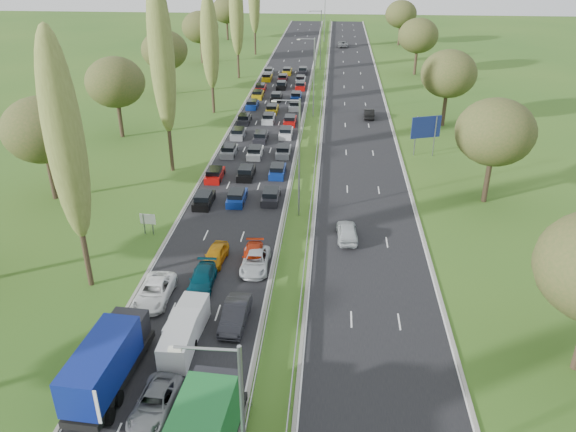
% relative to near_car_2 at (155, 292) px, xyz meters
% --- Properties ---
extents(ground, '(260.00, 260.00, 0.00)m').
position_rel_near_car_2_xyz_m(ground, '(10.16, 52.69, -0.75)').
color(ground, '#2B571B').
rests_on(ground, ground).
extents(near_carriageway, '(10.50, 215.00, 0.04)m').
position_rel_near_car_2_xyz_m(near_carriageway, '(3.41, 55.19, -0.75)').
color(near_carriageway, black).
rests_on(near_carriageway, ground).
extents(far_carriageway, '(10.50, 215.00, 0.04)m').
position_rel_near_car_2_xyz_m(far_carriageway, '(16.91, 55.19, -0.75)').
color(far_carriageway, black).
rests_on(far_carriageway, ground).
extents(central_reservation, '(2.36, 215.00, 0.32)m').
position_rel_near_car_2_xyz_m(central_reservation, '(10.16, 55.19, -0.20)').
color(central_reservation, gray).
rests_on(central_reservation, ground).
extents(lamp_columns, '(0.18, 140.18, 12.00)m').
position_rel_near_car_2_xyz_m(lamp_columns, '(10.16, 50.69, 5.25)').
color(lamp_columns, gray).
rests_on(lamp_columns, ground).
extents(poplar_row, '(2.80, 127.80, 22.44)m').
position_rel_near_car_2_xyz_m(poplar_row, '(-5.84, 40.86, 11.63)').
color(poplar_row, '#2D2116').
rests_on(poplar_row, ground).
extents(woodland_left, '(8.00, 166.00, 11.10)m').
position_rel_near_car_2_xyz_m(woodland_left, '(-16.34, 35.32, 6.93)').
color(woodland_left, '#2D2116').
rests_on(woodland_left, ground).
extents(woodland_right, '(8.00, 153.00, 11.10)m').
position_rel_near_car_2_xyz_m(woodland_right, '(29.66, 39.36, 6.93)').
color(woodland_right, '#2D2116').
rests_on(woodland_right, ground).
extents(traffic_queue_fill, '(9.06, 68.33, 0.80)m').
position_rel_near_car_2_xyz_m(traffic_queue_fill, '(3.43, 50.07, -0.31)').
color(traffic_queue_fill, black).
rests_on(traffic_queue_fill, ground).
extents(near_car_2, '(2.44, 5.27, 1.46)m').
position_rel_near_car_2_xyz_m(near_car_2, '(0.00, 0.00, 0.00)').
color(near_car_2, white).
rests_on(near_car_2, near_carriageway).
extents(near_car_6, '(2.53, 4.97, 1.35)m').
position_rel_near_car_2_xyz_m(near_car_6, '(3.41, -11.28, -0.06)').
color(near_car_6, slate).
rests_on(near_car_6, near_carriageway).
extents(near_car_7, '(2.01, 4.72, 1.36)m').
position_rel_near_car_2_xyz_m(near_car_7, '(3.26, 2.18, -0.05)').
color(near_car_7, '#043545').
rests_on(near_car_7, near_carriageway).
extents(near_car_8, '(1.99, 4.24, 1.40)m').
position_rel_near_car_2_xyz_m(near_car_8, '(3.57, 6.00, -0.03)').
color(near_car_8, '#AD700B').
rests_on(near_car_8, near_carriageway).
extents(near_car_9, '(1.88, 4.87, 1.58)m').
position_rel_near_car_2_xyz_m(near_car_9, '(6.72, -2.46, 0.06)').
color(near_car_9, black).
rests_on(near_car_9, near_carriageway).
extents(near_car_10, '(2.35, 4.95, 1.37)m').
position_rel_near_car_2_xyz_m(near_car_10, '(7.15, 5.23, -0.05)').
color(near_car_10, '#ABB1B4').
rests_on(near_car_10, near_carriageway).
extents(near_car_11, '(2.13, 4.67, 1.33)m').
position_rel_near_car_2_xyz_m(near_car_11, '(6.87, 5.98, -0.07)').
color(near_car_11, '#B0280A').
rests_on(near_car_11, near_carriageway).
extents(far_car_0, '(2.10, 4.71, 1.57)m').
position_rel_near_car_2_xyz_m(far_car_0, '(14.98, 11.08, 0.05)').
color(far_car_0, '#B3BABD').
rests_on(far_car_0, far_carriageway).
extents(far_car_1, '(1.59, 4.38, 1.44)m').
position_rel_near_car_2_xyz_m(far_car_1, '(18.86, 50.74, -0.01)').
color(far_car_1, black).
rests_on(far_car_1, far_carriageway).
extents(far_car_2, '(2.52, 5.37, 1.48)m').
position_rel_near_car_2_xyz_m(far_car_2, '(15.21, 113.95, 0.01)').
color(far_car_2, slate).
rests_on(far_car_2, far_carriageway).
extents(blue_lorry, '(2.43, 8.73, 3.69)m').
position_rel_near_car_2_xyz_m(blue_lorry, '(0.01, -9.26, 1.17)').
color(blue_lorry, black).
rests_on(blue_lorry, near_carriageway).
extents(white_van_front, '(1.90, 4.84, 1.95)m').
position_rel_near_car_2_xyz_m(white_van_front, '(3.58, -3.66, 0.25)').
color(white_van_front, silver).
rests_on(white_van_front, near_carriageway).
extents(white_van_rear, '(1.90, 4.85, 1.95)m').
position_rel_near_car_2_xyz_m(white_van_rear, '(3.52, -5.66, 0.25)').
color(white_van_rear, white).
rests_on(white_van_rear, near_carriageway).
extents(info_sign, '(1.50, 0.22, 2.10)m').
position_rel_near_car_2_xyz_m(info_sign, '(-3.74, 10.50, 0.62)').
color(info_sign, gray).
rests_on(info_sign, ground).
extents(direction_sign, '(3.82, 1.40, 5.20)m').
position_rel_near_car_2_xyz_m(direction_sign, '(25.06, 34.36, 2.82)').
color(direction_sign, gray).
rests_on(direction_sign, ground).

